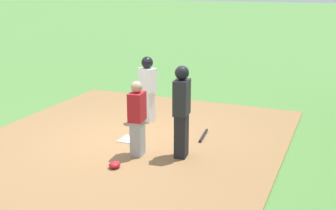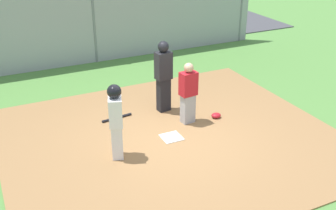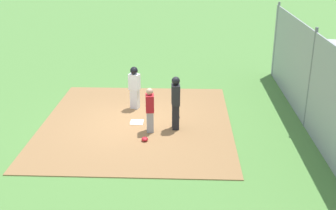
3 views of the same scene
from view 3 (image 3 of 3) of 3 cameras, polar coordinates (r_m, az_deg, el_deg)
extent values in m
plane|color=#51843D|center=(14.56, -4.21, -2.47)|extent=(140.00, 140.00, 0.00)
cube|color=olive|center=(14.56, -4.21, -2.41)|extent=(7.20, 6.40, 0.03)
cube|color=white|center=(14.55, -4.22, -2.32)|extent=(0.44, 0.44, 0.02)
cube|color=#9E9EA3|center=(13.74, -2.43, -2.19)|extent=(0.32, 0.25, 0.71)
cube|color=#B21923|center=(13.50, -2.47, 0.27)|extent=(0.41, 0.30, 0.56)
sphere|color=tan|center=(13.37, -2.50, 1.82)|extent=(0.22, 0.22, 0.22)
cube|color=black|center=(13.90, 1.02, -1.57)|extent=(0.32, 0.25, 0.85)
cube|color=#232328|center=(13.62, 1.04, 1.40)|extent=(0.40, 0.30, 0.68)
sphere|color=black|center=(13.46, 1.06, 3.29)|extent=(0.27, 0.27, 0.27)
cube|color=silver|center=(15.66, -4.49, 0.84)|extent=(0.30, 0.35, 0.74)
cube|color=white|center=(15.44, -4.56, 3.13)|extent=(0.37, 0.44, 0.58)
sphere|color=tan|center=(15.32, -4.60, 4.58)|extent=(0.23, 0.23, 0.23)
sphere|color=black|center=(15.31, -4.60, 4.65)|extent=(0.28, 0.28, 0.28)
cylinder|color=black|center=(15.18, 1.33, -1.14)|extent=(0.78, 0.15, 0.06)
ellipsoid|color=#B21923|center=(13.22, -3.15, -4.60)|extent=(0.24, 0.20, 0.12)
cube|color=#93999E|center=(14.49, 18.60, 3.08)|extent=(12.00, 0.05, 3.20)
cylinder|color=slate|center=(14.47, 18.64, 3.36)|extent=(0.10, 0.10, 3.35)
cylinder|color=slate|center=(19.81, 14.32, 8.48)|extent=(0.10, 0.10, 3.35)
cylinder|color=black|center=(22.97, 19.58, 6.20)|extent=(0.62, 0.26, 0.60)
cylinder|color=black|center=(20.38, 20.62, 4.23)|extent=(0.62, 0.26, 0.60)
camera|label=1|loc=(6.53, 24.72, -3.82)|focal=46.23mm
camera|label=2|loc=(18.92, -26.16, 15.52)|focal=43.99mm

